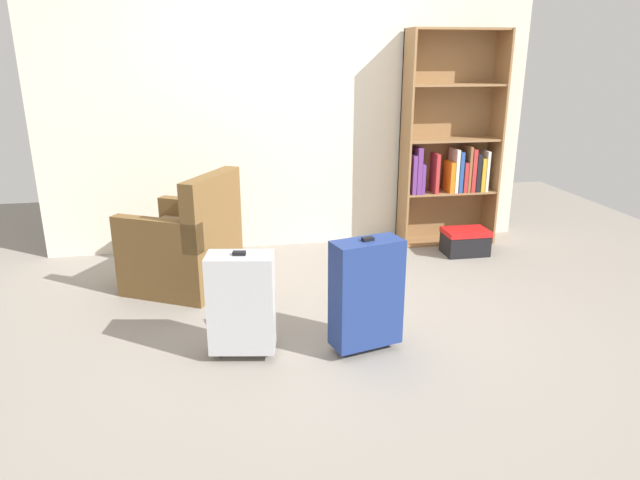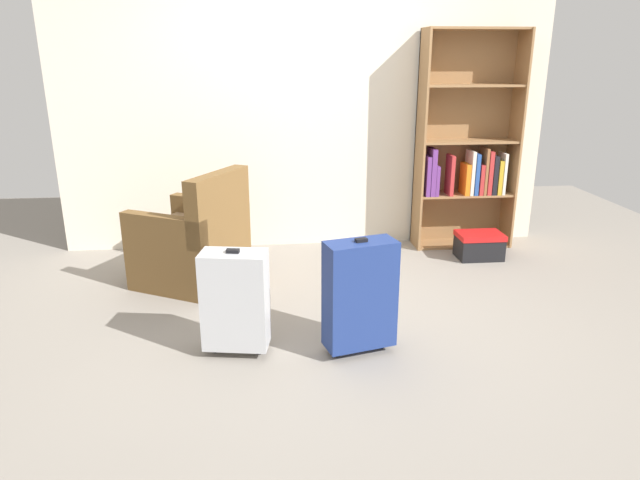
% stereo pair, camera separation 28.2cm
% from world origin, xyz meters
% --- Properties ---
extents(ground_plane, '(7.76, 7.76, 0.00)m').
position_xyz_m(ground_plane, '(0.00, 0.00, 0.00)').
color(ground_plane, gray).
extents(back_wall, '(4.44, 0.10, 2.60)m').
position_xyz_m(back_wall, '(0.00, 1.73, 1.30)').
color(back_wall, beige).
rests_on(back_wall, ground).
extents(bookshelf, '(0.90, 0.30, 1.95)m').
position_xyz_m(bookshelf, '(1.46, 1.54, 0.90)').
color(bookshelf, olive).
rests_on(bookshelf, ground).
extents(armchair, '(0.95, 0.95, 0.90)m').
position_xyz_m(armchair, '(-0.95, 0.80, 0.32)').
color(armchair, brown).
rests_on(armchair, ground).
extents(mug, '(0.12, 0.08, 0.10)m').
position_xyz_m(mug, '(-0.46, 0.60, 0.05)').
color(mug, white).
rests_on(mug, ground).
extents(storage_box, '(0.39, 0.28, 0.23)m').
position_xyz_m(storage_box, '(1.49, 1.13, 0.12)').
color(storage_box, black).
rests_on(storage_box, ground).
extents(suitcase_navy_blue, '(0.45, 0.29, 0.72)m').
position_xyz_m(suitcase_navy_blue, '(0.15, -0.43, 0.38)').
color(suitcase_navy_blue, navy).
rests_on(suitcase_navy_blue, ground).
extents(suitcase_silver, '(0.41, 0.27, 0.66)m').
position_xyz_m(suitcase_silver, '(-0.58, -0.36, 0.34)').
color(suitcase_silver, '#B7BABF').
rests_on(suitcase_silver, ground).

